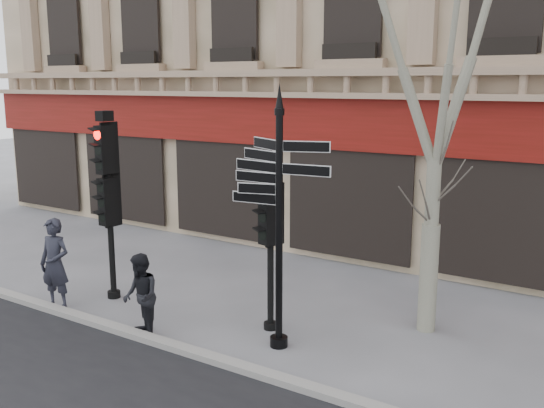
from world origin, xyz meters
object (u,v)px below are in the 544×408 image
at_px(plane_tree, 442,25).
at_px(traffic_signal_secondary, 270,232).
at_px(pedestrian_b, 141,296).
at_px(pedestrian_a, 55,264).
at_px(traffic_signal_main, 108,182).
at_px(fingerpost, 279,175).

bearing_deg(plane_tree, traffic_signal_secondary, -147.77).
relative_size(plane_tree, pedestrian_b, 5.06).
bearing_deg(pedestrian_a, plane_tree, 13.16).
bearing_deg(traffic_signal_main, pedestrian_a, -113.67).
relative_size(traffic_signal_secondary, pedestrian_a, 1.44).
distance_m(fingerpost, traffic_signal_main, 4.39).
bearing_deg(pedestrian_a, traffic_signal_main, 53.56).
bearing_deg(fingerpost, plane_tree, 50.62).
relative_size(traffic_signal_main, pedestrian_a, 2.13).
bearing_deg(traffic_signal_secondary, pedestrian_b, -125.31).
distance_m(traffic_signal_secondary, plane_tree, 4.71).
distance_m(fingerpost, pedestrian_b, 3.43).
distance_m(fingerpost, traffic_signal_secondary, 1.42).
relative_size(pedestrian_a, pedestrian_b, 1.21).
bearing_deg(traffic_signal_main, pedestrian_b, -28.43).
bearing_deg(pedestrian_a, pedestrian_b, -13.40).
xyz_separation_m(fingerpost, traffic_signal_secondary, (-0.55, 0.57, -1.18)).
bearing_deg(pedestrian_a, fingerpost, -0.29).
height_order(plane_tree, pedestrian_b, plane_tree).
distance_m(fingerpost, pedestrian_a, 5.39).
bearing_deg(traffic_signal_main, plane_tree, 19.26).
xyz_separation_m(fingerpost, pedestrian_a, (-4.86, -0.93, -2.14)).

